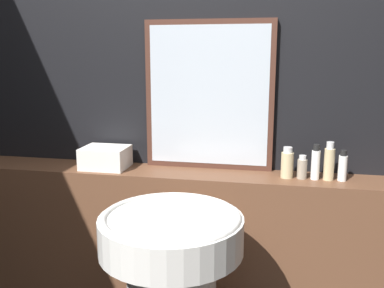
# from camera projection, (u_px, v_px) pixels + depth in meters

# --- Properties ---
(wall_back) EXTENTS (8.00, 0.06, 2.50)m
(wall_back) POSITION_uv_depth(u_px,v_px,m) (184.00, 91.00, 2.07)
(wall_back) COLOR black
(wall_back) RESTS_ON ground_plane
(vanity_counter) EXTENTS (2.39, 0.24, 0.89)m
(vanity_counter) POSITION_uv_depth(u_px,v_px,m) (178.00, 259.00, 2.09)
(vanity_counter) COLOR brown
(vanity_counter) RESTS_ON ground_plane
(mirror) EXTENTS (0.60, 0.03, 0.69)m
(mirror) POSITION_uv_depth(u_px,v_px,m) (209.00, 96.00, 2.00)
(mirror) COLOR #47281E
(mirror) RESTS_ON vanity_counter
(towel_stack) EXTENTS (0.21, 0.18, 0.10)m
(towel_stack) POSITION_uv_depth(u_px,v_px,m) (106.00, 157.00, 2.06)
(towel_stack) COLOR silver
(towel_stack) RESTS_ON vanity_counter
(shampoo_bottle) EXTENTS (0.05, 0.05, 0.14)m
(shampoo_bottle) POSITION_uv_depth(u_px,v_px,m) (287.00, 164.00, 1.89)
(shampoo_bottle) COLOR #C6B284
(shampoo_bottle) RESTS_ON vanity_counter
(conditioner_bottle) EXTENTS (0.04, 0.04, 0.10)m
(conditioner_bottle) POSITION_uv_depth(u_px,v_px,m) (302.00, 168.00, 1.88)
(conditioner_bottle) COLOR gray
(conditioner_bottle) RESTS_ON vanity_counter
(lotion_bottle) EXTENTS (0.04, 0.04, 0.16)m
(lotion_bottle) POSITION_uv_depth(u_px,v_px,m) (316.00, 163.00, 1.86)
(lotion_bottle) COLOR white
(lotion_bottle) RESTS_ON vanity_counter
(body_wash_bottle) EXTENTS (0.04, 0.04, 0.17)m
(body_wash_bottle) POSITION_uv_depth(u_px,v_px,m) (329.00, 163.00, 1.85)
(body_wash_bottle) COLOR #C6B284
(body_wash_bottle) RESTS_ON vanity_counter
(hand_soap_bottle) EXTENTS (0.04, 0.04, 0.14)m
(hand_soap_bottle) POSITION_uv_depth(u_px,v_px,m) (343.00, 167.00, 1.84)
(hand_soap_bottle) COLOR white
(hand_soap_bottle) RESTS_ON vanity_counter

